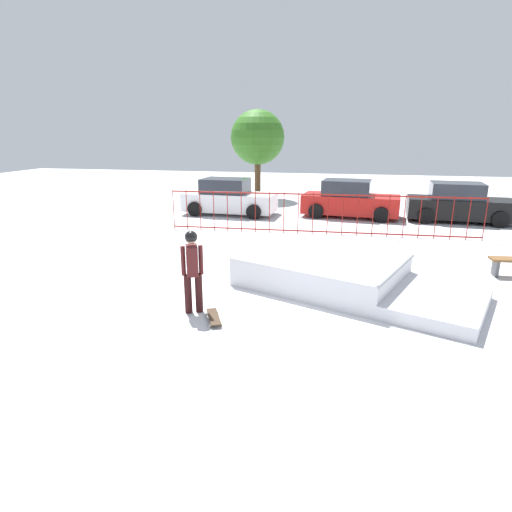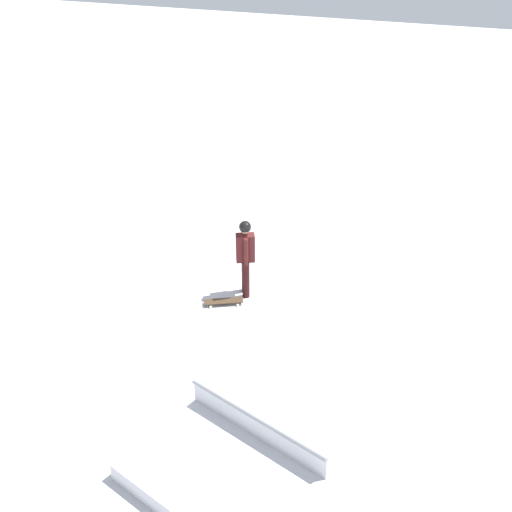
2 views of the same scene
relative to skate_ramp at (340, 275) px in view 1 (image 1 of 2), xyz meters
name	(u,v)px [view 1 (image 1 of 2)]	position (x,y,z in m)	size (l,w,h in m)	color
ground_plane	(302,298)	(-0.80, -0.82, -0.32)	(60.00, 60.00, 0.00)	silver
skate_ramp	(340,275)	(0.00, 0.00, 0.00)	(5.98, 4.44, 0.74)	silver
skater	(192,266)	(-2.91, -2.03, 0.69)	(0.41, 0.44, 1.73)	black
skateboard	(214,317)	(-2.39, -2.34, -0.24)	(0.52, 0.81, 0.09)	#3F2D1E
perimeter_fence	(320,213)	(-0.80, 5.48, 0.45)	(11.11, 0.44, 1.50)	maroon
parked_car_white	(229,198)	(-5.07, 8.63, 0.41)	(4.18, 2.09, 1.60)	white
parked_car_red	(350,200)	(0.26, 9.12, 0.41)	(4.27, 2.29, 1.60)	red
parked_car_black	(459,204)	(4.68, 9.00, 0.41)	(4.22, 2.17, 1.60)	black
distant_tree	(258,138)	(-4.76, 13.64, 2.98)	(2.93, 2.93, 4.78)	brown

